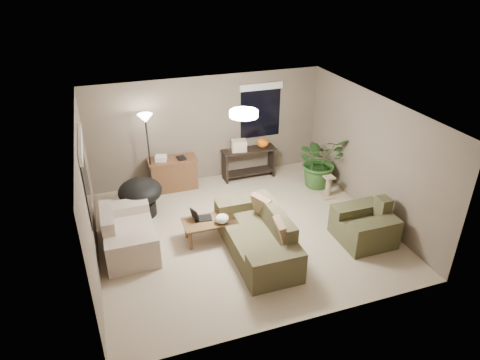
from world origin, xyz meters
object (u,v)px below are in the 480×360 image
object	(u,v)px
main_sofa	(258,238)
cat_scratching_post	(328,188)
houseplant	(320,166)
armchair	(365,226)
desk	(173,174)
floor_lamp	(146,128)
coffee_table	(210,223)
console_table	(249,161)
loveseat	(128,235)
papasan_chair	(141,195)

from	to	relation	value
main_sofa	cat_scratching_post	bearing A→B (deg)	31.80
main_sofa	houseplant	distance (m)	3.00
armchair	desk	bearing A→B (deg)	133.50
floor_lamp	cat_scratching_post	world-z (taller)	floor_lamp
coffee_table	console_table	xyz separation A→B (m)	(1.58, 2.19, 0.08)
armchair	coffee_table	world-z (taller)	armchair
loveseat	armchair	distance (m)	4.45
coffee_table	floor_lamp	bearing A→B (deg)	109.89
console_table	cat_scratching_post	distance (m)	2.02
cat_scratching_post	desk	bearing A→B (deg)	154.83
armchair	papasan_chair	xyz separation A→B (m)	(-3.89, 2.29, 0.17)
desk	houseplant	distance (m)	3.41
main_sofa	console_table	xyz separation A→B (m)	(0.85, 2.84, 0.14)
coffee_table	cat_scratching_post	bearing A→B (deg)	13.77
coffee_table	desk	distance (m)	2.24
main_sofa	desk	size ratio (longest dim) A/B	2.00
armchair	console_table	bearing A→B (deg)	110.73
armchair	cat_scratching_post	xyz separation A→B (m)	(0.17, 1.69, -0.08)
main_sofa	houseplant	size ratio (longest dim) A/B	1.75
papasan_chair	floor_lamp	world-z (taller)	floor_lamp
coffee_table	papasan_chair	size ratio (longest dim) A/B	1.05
floor_lamp	cat_scratching_post	bearing A→B (deg)	-20.61
houseplant	floor_lamp	bearing A→B (deg)	167.61
cat_scratching_post	papasan_chair	bearing A→B (deg)	171.59
armchair	console_table	world-z (taller)	armchair
coffee_table	desk	world-z (taller)	desk
papasan_chair	cat_scratching_post	xyz separation A→B (m)	(4.06, -0.60, -0.25)
armchair	cat_scratching_post	distance (m)	1.70
console_table	houseplant	distance (m)	1.70
cat_scratching_post	main_sofa	bearing A→B (deg)	-148.20
papasan_chair	cat_scratching_post	distance (m)	4.12
papasan_chair	coffee_table	bearing A→B (deg)	-49.95
main_sofa	console_table	world-z (taller)	main_sofa
desk	floor_lamp	distance (m)	1.33
loveseat	desk	world-z (taller)	loveseat
armchair	floor_lamp	world-z (taller)	floor_lamp
desk	floor_lamp	bearing A→B (deg)	-168.10
main_sofa	cat_scratching_post	xyz separation A→B (m)	(2.22, 1.37, -0.08)
main_sofa	papasan_chair	world-z (taller)	main_sofa
papasan_chair	console_table	bearing A→B (deg)	17.90
loveseat	armchair	xyz separation A→B (m)	(4.29, -1.18, 0.00)
armchair	houseplant	bearing A→B (deg)	83.92
coffee_table	papasan_chair	xyz separation A→B (m)	(-1.11, 1.32, 0.11)
floor_lamp	papasan_chair	bearing A→B (deg)	-113.39
main_sofa	desk	distance (m)	3.05
desk	console_table	xyz separation A→B (m)	(1.84, -0.04, 0.06)
cat_scratching_post	loveseat	bearing A→B (deg)	-173.53
coffee_table	armchair	bearing A→B (deg)	-19.17
desk	floor_lamp	size ratio (longest dim) A/B	0.58
main_sofa	floor_lamp	bearing A→B (deg)	118.47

